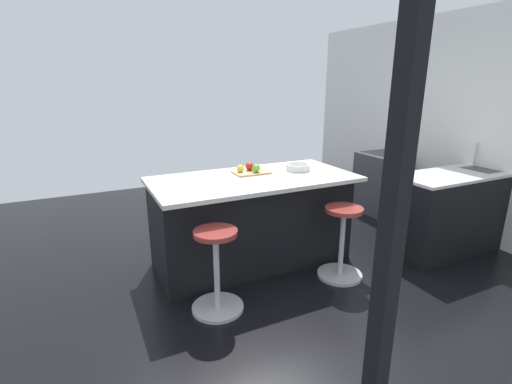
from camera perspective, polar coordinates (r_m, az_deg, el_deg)
name	(u,v)px	position (r m, az deg, el deg)	size (l,w,h in m)	color
ground_plane	(256,262)	(4.07, 0.01, -10.66)	(7.11, 7.11, 0.00)	black
interior_partition_left	(448,124)	(5.43, 27.33, 9.24)	(0.12, 5.14, 2.68)	silver
sink_cabinet	(466,208)	(4.95, 29.41, -2.14)	(1.96, 0.60, 1.18)	black
oven_range	(382,183)	(5.77, 18.69, 1.34)	(0.60, 0.61, 0.87)	#38383D
kitchen_island	(252,219)	(3.91, -0.62, -4.20)	(2.04, 1.01, 0.94)	black
stool_by_window	(342,245)	(3.75, 12.98, -7.85)	(0.44, 0.44, 0.72)	#B7B7BC
stool_middle	(217,273)	(3.17, -6.04, -12.25)	(0.44, 0.44, 0.72)	#B7B7BC
cutting_board	(251,172)	(3.88, -0.74, 3.01)	(0.36, 0.24, 0.02)	tan
apple_red	(250,166)	(3.92, -1.00, 3.94)	(0.09, 0.09, 0.09)	red
apple_green	(256,168)	(3.84, 0.01, 3.67)	(0.09, 0.09, 0.09)	#609E2D
apple_yellow	(240,168)	(3.85, -2.44, 3.63)	(0.08, 0.08, 0.08)	gold
fruit_bowl	(298,167)	(4.03, 6.43, 3.86)	(0.25, 0.25, 0.07)	silver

